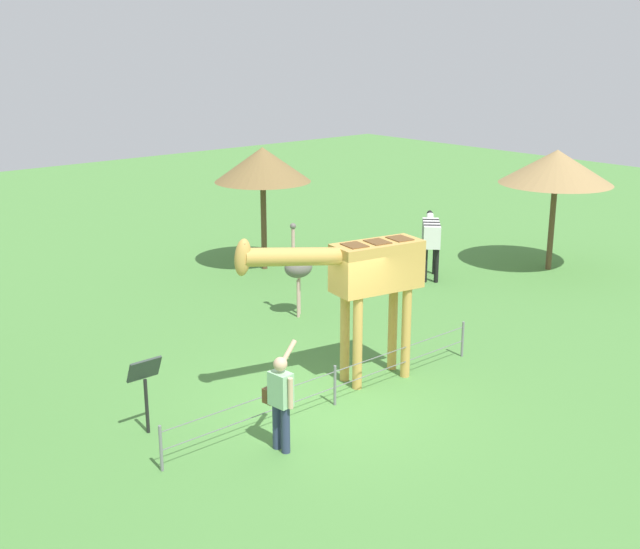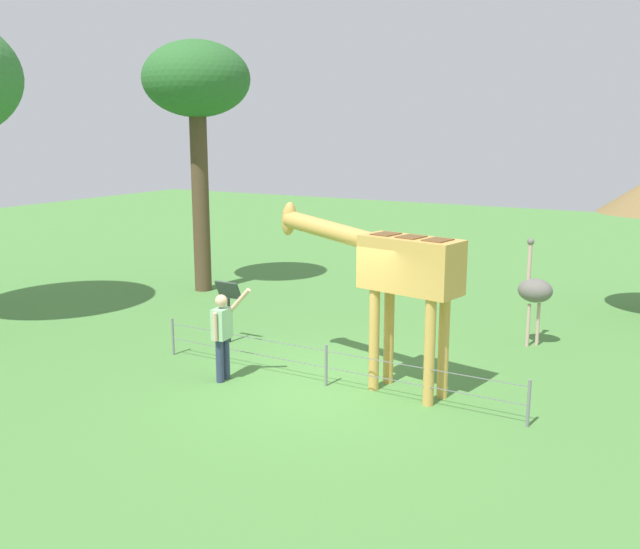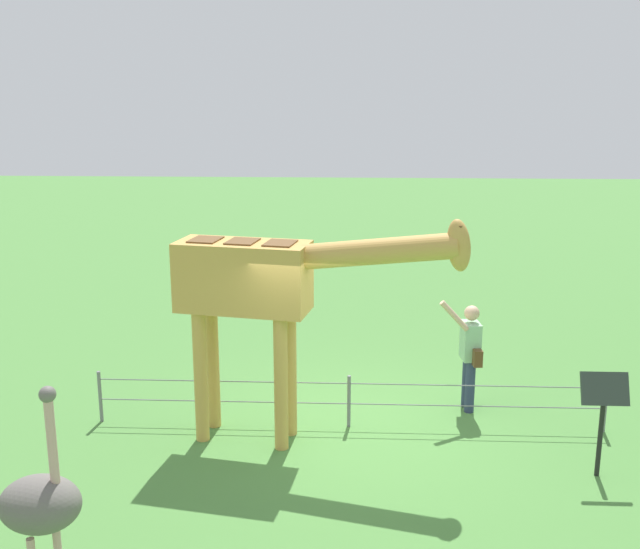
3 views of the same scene
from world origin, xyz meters
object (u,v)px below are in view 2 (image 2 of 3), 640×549
Objects in this scene: ostrich at (535,291)px; visitor at (223,332)px; tree_east at (197,87)px; giraffe at (395,269)px; info_sign at (228,298)px.

visitor is at bearing 48.24° from ostrich.
tree_east is (4.92, -5.50, 4.62)m from visitor.
giraffe is 0.56× the size of tree_east.
ostrich is at bearing -112.04° from giraffe.
giraffe reaches higher than ostrich.
ostrich is at bearing 175.82° from tree_east.
ostrich is 1.70× the size of info_sign.
tree_east reaches higher than info_sign.
info_sign is (5.61, 2.92, -0.23)m from ostrich.
tree_east reaches higher than ostrich.
visitor is 8.70m from tree_east.
tree_east reaches higher than giraffe.
info_sign is at bearing 135.16° from tree_east.
visitor is 0.76× the size of ostrich.
visitor is at bearing 21.48° from giraffe.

